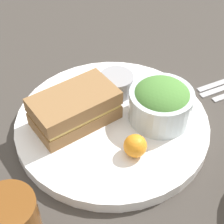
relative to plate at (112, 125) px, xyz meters
name	(u,v)px	position (x,y,z in m)	size (l,w,h in m)	color
ground_plane	(112,129)	(0.00, 0.00, -0.01)	(4.00, 4.00, 0.00)	#3D3833
plate	(112,125)	(0.00, 0.00, 0.00)	(0.33, 0.33, 0.02)	white
sandwich	(75,108)	(0.06, -0.03, 0.04)	(0.15, 0.10, 0.06)	olive
salad_bowl	(161,102)	(-0.08, 0.03, 0.05)	(0.11, 0.11, 0.07)	silver
dressing_cup	(116,84)	(-0.04, -0.06, 0.03)	(0.06, 0.06, 0.04)	#99999E
orange_wedge	(133,146)	(0.00, 0.08, 0.03)	(0.04, 0.04, 0.04)	orange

